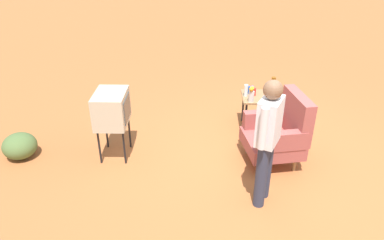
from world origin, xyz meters
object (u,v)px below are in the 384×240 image
at_px(side_table, 259,101).
at_px(flower_vase, 252,93).
at_px(tv_on_stand, 112,109).
at_px(bottle_short_clear, 246,90).
at_px(bottle_tall_amber, 273,86).
at_px(armchair, 280,132).
at_px(soda_can_blue, 250,90).
at_px(person_standing, 268,137).
at_px(soda_can_red, 254,92).

distance_m(side_table, flower_vase, 0.36).
bearing_deg(tv_on_stand, flower_vase, 108.87).
relative_size(bottle_short_clear, bottle_tall_amber, 0.67).
height_order(armchair, flower_vase, armchair).
relative_size(side_table, bottle_tall_amber, 1.96).
bearing_deg(soda_can_blue, person_standing, -0.97).
relative_size(side_table, flower_vase, 2.22).
relative_size(tv_on_stand, bottle_tall_amber, 3.43).
distance_m(soda_can_red, bottle_tall_amber, 0.34).
distance_m(tv_on_stand, soda_can_blue, 2.33).
height_order(side_table, tv_on_stand, tv_on_stand).
height_order(person_standing, bottle_short_clear, person_standing).
distance_m(soda_can_red, bottle_short_clear, 0.15).
xyz_separation_m(tv_on_stand, soda_can_red, (-0.96, 2.15, -0.13)).
xyz_separation_m(soda_can_red, flower_vase, (0.25, -0.07, 0.09)).
xyz_separation_m(armchair, tv_on_stand, (-0.09, -2.40, 0.28)).
bearing_deg(soda_can_blue, soda_can_red, 39.41).
height_order(armchair, soda_can_blue, armchair).
bearing_deg(armchair, side_table, -170.69).
bearing_deg(flower_vase, soda_can_blue, 177.60).
relative_size(bottle_tall_amber, flower_vase, 1.13).
xyz_separation_m(side_table, bottle_short_clear, (0.00, -0.22, 0.18)).
distance_m(side_table, bottle_short_clear, 0.29).
height_order(side_table, person_standing, person_standing).
xyz_separation_m(side_table, soda_can_blue, (-0.11, -0.15, 0.15)).
xyz_separation_m(tv_on_stand, soda_can_blue, (-1.03, 2.09, -0.13)).
bearing_deg(person_standing, flower_vase, 179.30).
distance_m(armchair, soda_can_blue, 1.18).
relative_size(tv_on_stand, soda_can_red, 8.44).
bearing_deg(soda_can_blue, flower_vase, -2.40).
xyz_separation_m(armchair, soda_can_red, (-1.05, -0.25, 0.15)).
xyz_separation_m(person_standing, bottle_short_clear, (-1.89, -0.04, -0.25)).
bearing_deg(bottle_short_clear, bottle_tall_amber, 102.06).
distance_m(armchair, soda_can_red, 1.09).
xyz_separation_m(person_standing, flower_vase, (-1.68, 0.02, -0.20)).
bearing_deg(armchair, person_standing, -21.67).
distance_m(armchair, side_table, 1.03).
distance_m(side_table, soda_can_blue, 0.23).
xyz_separation_m(side_table, bottle_tall_amber, (-0.10, 0.23, 0.23)).
distance_m(armchair, tv_on_stand, 2.42).
height_order(soda_can_blue, bottle_short_clear, bottle_short_clear).
distance_m(tv_on_stand, soda_can_red, 2.36).
distance_m(person_standing, soda_can_blue, 2.02).
distance_m(armchair, flower_vase, 0.90).
distance_m(person_standing, soda_can_red, 1.95).
bearing_deg(flower_vase, side_table, 143.46).
bearing_deg(soda_can_red, armchair, 13.54).
bearing_deg(person_standing, bottle_tall_amber, 168.31).
xyz_separation_m(soda_can_red, bottle_short_clear, (0.03, -0.14, 0.04)).
distance_m(side_table, soda_can_red, 0.17).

